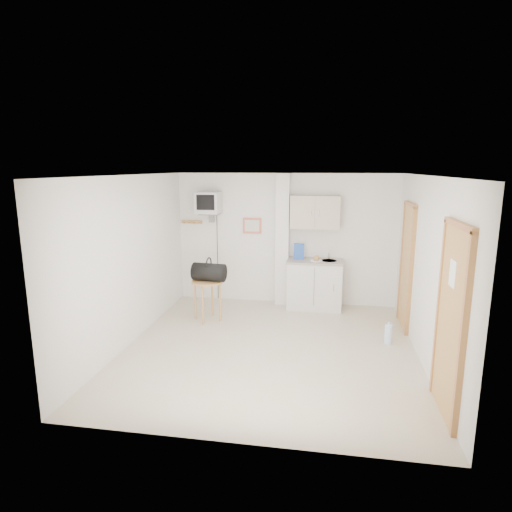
% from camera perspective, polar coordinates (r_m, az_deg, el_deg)
% --- Properties ---
extents(ground, '(4.50, 4.50, 0.00)m').
position_cam_1_polar(ground, '(6.44, 1.84, -12.15)').
color(ground, '#C0B09B').
rests_on(ground, ground).
extents(room_envelope, '(4.24, 4.54, 2.55)m').
position_cam_1_polar(room_envelope, '(6.04, 4.30, 1.52)').
color(room_envelope, white).
rests_on(room_envelope, ground).
extents(kitchenette, '(1.03, 0.58, 2.10)m').
position_cam_1_polar(kitchenette, '(8.04, 7.82, -1.30)').
color(kitchenette, silver).
rests_on(kitchenette, ground).
extents(crt_television, '(0.44, 0.45, 2.15)m').
position_cam_1_polar(crt_television, '(8.19, -6.34, 6.99)').
color(crt_television, slate).
rests_on(crt_television, ground).
extents(round_table, '(0.54, 0.54, 0.70)m').
position_cam_1_polar(round_table, '(7.39, -6.51, -4.17)').
color(round_table, '#B27344').
rests_on(round_table, ground).
extents(duffel_bag, '(0.58, 0.36, 0.41)m').
position_cam_1_polar(duffel_bag, '(7.32, -6.29, -2.12)').
color(duffel_bag, black).
rests_on(duffel_bag, round_table).
extents(water_bottle, '(0.11, 0.11, 0.34)m').
position_cam_1_polar(water_bottle, '(6.82, 17.21, -9.89)').
color(water_bottle, '#BCD4F7').
rests_on(water_bottle, ground).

